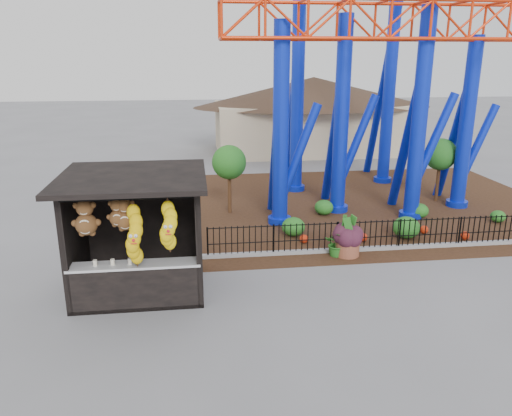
{
  "coord_description": "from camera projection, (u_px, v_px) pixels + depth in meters",
  "views": [
    {
      "loc": [
        -1.51,
        -11.01,
        5.86
      ],
      "look_at": [
        0.07,
        1.5,
        2.0
      ],
      "focal_mm": 35.0,
      "sensor_mm": 36.0,
      "label": 1
    }
  ],
  "objects": [
    {
      "name": "terracotta_planter",
      "position": [
        347.0,
        247.0,
        15.18
      ],
      "size": [
        0.95,
        0.95,
        0.55
      ],
      "primitive_type": "cylinder",
      "rotation": [
        0.0,
        0.0,
        -0.36
      ],
      "color": "brown",
      "rests_on": "ground"
    },
    {
      "name": "prize_booth",
      "position": [
        136.0,
        237.0,
        12.39
      ],
      "size": [
        3.5,
        3.4,
        3.12
      ],
      "color": "black",
      "rests_on": "ground"
    },
    {
      "name": "planter_foliage",
      "position": [
        348.0,
        229.0,
        15.01
      ],
      "size": [
        0.7,
        0.7,
        0.64
      ],
      "primitive_type": "ellipsoid",
      "color": "#371624",
      "rests_on": "terracotta_planter"
    },
    {
      "name": "mulch_bed",
      "position": [
        331.0,
        205.0,
        20.41
      ],
      "size": [
        18.0,
        12.0,
        0.02
      ],
      "primitive_type": "cube",
      "color": "#331E11",
      "rests_on": "ground"
    },
    {
      "name": "landscaping",
      "position": [
        375.0,
        220.0,
        17.49
      ],
      "size": [
        8.38,
        3.74,
        0.72
      ],
      "color": "#215F1C",
      "rests_on": "mulch_bed"
    },
    {
      "name": "picket_fence",
      "position": [
        403.0,
        234.0,
        15.63
      ],
      "size": [
        12.2,
        0.06,
        1.0
      ],
      "primitive_type": null,
      "color": "black",
      "rests_on": "ground"
    },
    {
      "name": "ground",
      "position": [
        261.0,
        303.0,
        12.34
      ],
      "size": [
        120.0,
        120.0,
        0.0
      ],
      "primitive_type": "plane",
      "color": "slate",
      "rests_on": "ground"
    },
    {
      "name": "pavilion",
      "position": [
        313.0,
        102.0,
        31.13
      ],
      "size": [
        15.0,
        15.0,
        4.8
      ],
      "color": "#BFAD8C",
      "rests_on": "ground"
    },
    {
      "name": "curb",
      "position": [
        374.0,
        249.0,
        15.65
      ],
      "size": [
        18.0,
        0.18,
        0.12
      ],
      "primitive_type": "cube",
      "color": "gray",
      "rests_on": "ground"
    },
    {
      "name": "roller_coaster",
      "position": [
        366.0,
        40.0,
        18.87
      ],
      "size": [
        11.0,
        6.37,
        10.82
      ],
      "color": "#0B24C7",
      "rests_on": "ground"
    },
    {
      "name": "potted_plant",
      "position": [
        337.0,
        243.0,
        15.11
      ],
      "size": [
        0.9,
        0.84,
        0.82
      ],
      "primitive_type": "imported",
      "rotation": [
        0.0,
        0.0,
        -0.32
      ],
      "color": "#2E581A",
      "rests_on": "ground"
    }
  ]
}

